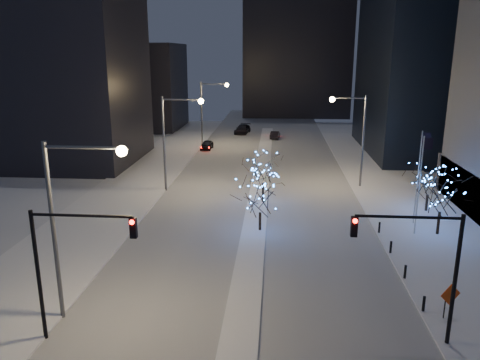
# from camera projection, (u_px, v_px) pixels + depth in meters

# --- Properties ---
(ground) EXTENTS (160.00, 160.00, 0.00)m
(ground) POSITION_uv_depth(u_px,v_px,m) (238.00, 347.00, 23.47)
(ground) COLOR white
(ground) RESTS_ON ground
(road) EXTENTS (20.00, 130.00, 0.02)m
(road) POSITION_uv_depth(u_px,v_px,m) (262.00, 174.00, 57.14)
(road) COLOR #A3A8B1
(road) RESTS_ON ground
(median) EXTENTS (2.00, 80.00, 0.15)m
(median) POSITION_uv_depth(u_px,v_px,m) (260.00, 184.00, 52.31)
(median) COLOR silver
(median) RESTS_ON ground
(east_sidewalk) EXTENTS (10.00, 90.00, 0.15)m
(east_sidewalk) POSITION_uv_depth(u_px,v_px,m) (424.00, 218.00, 41.56)
(east_sidewalk) COLOR silver
(east_sidewalk) RESTS_ON ground
(west_sidewalk) EXTENTS (8.00, 90.00, 0.15)m
(west_sidewalk) POSITION_uv_depth(u_px,v_px,m) (107.00, 210.00, 43.74)
(west_sidewalk) COLOR silver
(west_sidewalk) RESTS_ON ground
(filler_west_near) EXTENTS (22.00, 18.00, 24.00)m
(filler_west_near) POSITION_uv_depth(u_px,v_px,m) (49.00, 71.00, 60.90)
(filler_west_near) COLOR black
(filler_west_near) RESTS_ON ground
(filler_west_far) EXTENTS (18.00, 16.00, 16.00)m
(filler_west_far) POSITION_uv_depth(u_px,v_px,m) (134.00, 86.00, 90.66)
(filler_west_far) COLOR black
(filler_west_far) RESTS_ON ground
(horizon_block) EXTENTS (24.00, 14.00, 42.00)m
(horizon_block) POSITION_uv_depth(u_px,v_px,m) (298.00, 22.00, 106.00)
(horizon_block) COLOR black
(horizon_block) RESTS_ON ground
(street_lamp_w_near) EXTENTS (4.40, 0.56, 10.00)m
(street_lamp_w_near) POSITION_uv_depth(u_px,v_px,m) (71.00, 208.00, 24.36)
(street_lamp_w_near) COLOR #595E66
(street_lamp_w_near) RESTS_ON ground
(street_lamp_w_mid) EXTENTS (4.40, 0.56, 10.00)m
(street_lamp_w_mid) POSITION_uv_depth(u_px,v_px,m) (174.00, 131.00, 48.41)
(street_lamp_w_mid) COLOR #595E66
(street_lamp_w_mid) RESTS_ON ground
(street_lamp_w_far) EXTENTS (4.40, 0.56, 10.00)m
(street_lamp_w_far) POSITION_uv_depth(u_px,v_px,m) (208.00, 105.00, 72.45)
(street_lamp_w_far) COLOR #595E66
(street_lamp_w_far) RESTS_ON ground
(street_lamp_east) EXTENTS (3.90, 0.56, 10.00)m
(street_lamp_east) POSITION_uv_depth(u_px,v_px,m) (355.00, 129.00, 49.87)
(street_lamp_east) COLOR #595E66
(street_lamp_east) RESTS_ON ground
(traffic_signal_west) EXTENTS (5.26, 0.43, 7.00)m
(traffic_signal_west) POSITION_uv_depth(u_px,v_px,m) (66.00, 255.00, 22.85)
(traffic_signal_west) COLOR black
(traffic_signal_west) RESTS_ON ground
(traffic_signal_east) EXTENTS (5.26, 0.43, 7.00)m
(traffic_signal_east) POSITION_uv_depth(u_px,v_px,m) (425.00, 258.00, 22.51)
(traffic_signal_east) COLOR black
(traffic_signal_east) RESTS_ON ground
(flagpoles) EXTENTS (1.35, 2.60, 8.00)m
(flagpoles) POSITION_uv_depth(u_px,v_px,m) (420.00, 174.00, 37.80)
(flagpoles) COLOR silver
(flagpoles) RESTS_ON east_sidewalk
(bollards) EXTENTS (0.16, 12.16, 0.90)m
(bollards) POSITION_uv_depth(u_px,v_px,m) (398.00, 259.00, 32.16)
(bollards) COLOR black
(bollards) RESTS_ON east_sidewalk
(car_near) EXTENTS (1.80, 4.02, 1.34)m
(car_near) POSITION_uv_depth(u_px,v_px,m) (207.00, 145.00, 71.49)
(car_near) COLOR black
(car_near) RESTS_ON ground
(car_mid) EXTENTS (1.82, 4.06, 1.29)m
(car_mid) POSITION_uv_depth(u_px,v_px,m) (275.00, 135.00, 80.40)
(car_mid) COLOR black
(car_mid) RESTS_ON ground
(car_far) EXTENTS (3.02, 5.72, 1.58)m
(car_far) POSITION_uv_depth(u_px,v_px,m) (243.00, 129.00, 85.49)
(car_far) COLOR black
(car_far) RESTS_ON ground
(holiday_tree_median_near) EXTENTS (5.38, 5.38, 4.91)m
(holiday_tree_median_near) POSITION_uv_depth(u_px,v_px,m) (260.00, 195.00, 37.86)
(holiday_tree_median_near) COLOR black
(holiday_tree_median_near) RESTS_ON median
(holiday_tree_median_far) EXTENTS (3.88, 3.88, 4.88)m
(holiday_tree_median_far) POSITION_uv_depth(u_px,v_px,m) (263.00, 170.00, 45.14)
(holiday_tree_median_far) COLOR black
(holiday_tree_median_far) RESTS_ON median
(holiday_tree_plaza_near) EXTENTS (5.15, 5.15, 5.37)m
(holiday_tree_plaza_near) POSITION_uv_depth(u_px,v_px,m) (442.00, 193.00, 36.90)
(holiday_tree_plaza_near) COLOR black
(holiday_tree_plaza_near) RESTS_ON east_sidewalk
(holiday_tree_plaza_far) EXTENTS (4.35, 4.35, 4.67)m
(holiday_tree_plaza_far) POSITION_uv_depth(u_px,v_px,m) (429.00, 180.00, 42.62)
(holiday_tree_plaza_far) COLOR black
(holiday_tree_plaza_far) RESTS_ON east_sidewalk
(construction_sign) EXTENTS (1.20, 0.49, 2.08)m
(construction_sign) POSITION_uv_depth(u_px,v_px,m) (450.00, 298.00, 25.44)
(construction_sign) COLOR black
(construction_sign) RESTS_ON east_sidewalk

